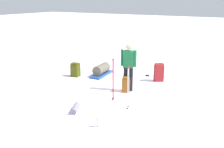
# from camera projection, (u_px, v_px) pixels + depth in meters

# --- Properties ---
(ground_plane) EXTENTS (80.00, 80.00, 0.00)m
(ground_plane) POSITION_uv_depth(u_px,v_px,m) (112.00, 93.00, 9.05)
(ground_plane) COLOR white
(skier_standing) EXTENTS (0.28, 0.56, 1.70)m
(skier_standing) POSITION_uv_depth(u_px,v_px,m) (128.00, 65.00, 9.07)
(skier_standing) COLOR black
(skier_standing) RESTS_ON ground_plane
(ski_pair_near) EXTENTS (0.83, 1.79, 0.05)m
(ski_pair_near) POSITION_uv_depth(u_px,v_px,m) (147.00, 76.00, 11.04)
(ski_pair_near) COLOR silver
(ski_pair_near) RESTS_ON ground_plane
(backpack_large_dark) EXTENTS (0.41, 0.37, 0.54)m
(backpack_large_dark) POSITION_uv_depth(u_px,v_px,m) (126.00, 84.00, 9.16)
(backpack_large_dark) COLOR brown
(backpack_large_dark) RESTS_ON ground_plane
(backpack_bright) EXTENTS (0.29, 0.36, 0.58)m
(backpack_bright) POSITION_uv_depth(u_px,v_px,m) (75.00, 70.00, 10.94)
(backpack_bright) COLOR #414810
(backpack_bright) RESTS_ON ground_plane
(backpack_small_spare) EXTENTS (0.41, 0.43, 0.72)m
(backpack_small_spare) POSITION_uv_depth(u_px,v_px,m) (159.00, 72.00, 10.30)
(backpack_small_spare) COLOR maroon
(backpack_small_spare) RESTS_ON ground_plane
(ski_poles_planted_near) EXTENTS (0.22, 0.11, 1.31)m
(ski_poles_planted_near) POSITION_uv_depth(u_px,v_px,m) (128.00, 86.00, 7.57)
(ski_poles_planted_near) COLOR #ABC1BE
(ski_poles_planted_near) RESTS_ON ground_plane
(ski_poles_planted_far) EXTENTS (0.16, 0.10, 1.37)m
(ski_poles_planted_far) POSITION_uv_depth(u_px,v_px,m) (113.00, 78.00, 8.25)
(ski_poles_planted_far) COLOR maroon
(ski_poles_planted_far) RESTS_ON ground_plane
(gear_sled) EXTENTS (1.31, 0.58, 0.49)m
(gear_sled) POSITION_uv_depth(u_px,v_px,m) (101.00, 70.00, 11.10)
(gear_sled) COLOR navy
(gear_sled) RESTS_ON ground_plane
(sleeping_mat_rolled) EXTENTS (0.57, 0.40, 0.18)m
(sleeping_mat_rolled) POSITION_uv_depth(u_px,v_px,m) (75.00, 108.00, 7.60)
(sleeping_mat_rolled) COLOR slate
(sleeping_mat_rolled) RESTS_ON ground_plane
(thermos_bottle) EXTENTS (0.07, 0.07, 0.26)m
(thermos_bottle) POSITION_uv_depth(u_px,v_px,m) (98.00, 122.00, 6.66)
(thermos_bottle) COLOR #BBC0C0
(thermos_bottle) RESTS_ON ground_plane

